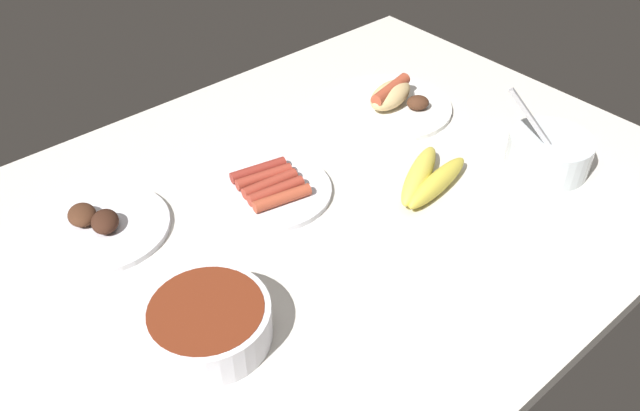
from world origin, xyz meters
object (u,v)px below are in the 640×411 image
at_px(plate_sausages, 270,188).
at_px(plate_hotdog_assembled, 391,102).
at_px(plate_grilled_meat, 101,225).
at_px(bowl_chili, 208,321).
at_px(banana_bunch, 427,178).
at_px(bowl_coleslaw, 549,152).

xyz_separation_m(plate_sausages, plate_hotdog_assembled, (-0.35, -0.06, 0.01)).
bearing_deg(plate_grilled_meat, bowl_chili, 92.34).
height_order(banana_bunch, plate_grilled_meat, same).
xyz_separation_m(plate_grilled_meat, plate_sausages, (-0.26, 0.10, 0.00)).
xyz_separation_m(bowl_chili, plate_sausages, (-0.25, -0.19, -0.02)).
xyz_separation_m(bowl_coleslaw, plate_sausages, (0.41, -0.26, -0.02)).
relative_size(bowl_coleslaw, plate_sausages, 0.74).
distance_m(plate_grilled_meat, plate_sausages, 0.28).
relative_size(bowl_chili, plate_grilled_meat, 0.80).
height_order(plate_grilled_meat, plate_sausages, plate_grilled_meat).
height_order(banana_bunch, plate_hotdog_assembled, plate_hotdog_assembled).
relative_size(banana_bunch, plate_grilled_meat, 0.86).
bearing_deg(plate_hotdog_assembled, banana_bunch, 58.05).
distance_m(bowl_coleslaw, plate_hotdog_assembled, 0.33).
bearing_deg(bowl_chili, plate_sausages, -142.48).
bearing_deg(banana_bunch, plate_grilled_meat, -29.22).
bearing_deg(bowl_coleslaw, plate_hotdog_assembled, -78.39).
bearing_deg(bowl_coleslaw, plate_sausages, -32.38).
bearing_deg(banana_bunch, bowl_chili, 3.49).
bearing_deg(banana_bunch, plate_sausages, -37.48).
distance_m(bowl_coleslaw, banana_bunch, 0.23).
bearing_deg(plate_sausages, plate_grilled_meat, -21.32).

